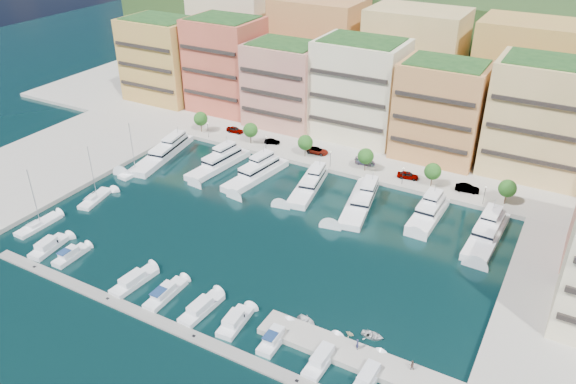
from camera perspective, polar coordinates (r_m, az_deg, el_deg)
name	(u,v)px	position (r m, az deg, el deg)	size (l,w,h in m)	color
ground	(262,233)	(112.04, -2.61, -4.17)	(400.00, 400.00, 0.00)	black
north_quay	(377,127)	(161.84, 8.99, 6.51)	(220.00, 64.00, 2.00)	#9E998E
west_quay	(20,178)	(146.25, -25.58, 1.26)	(34.00, 76.00, 2.00)	#9E998E
hillside	(427,81)	(205.02, 13.95, 10.93)	(240.00, 40.00, 58.00)	#1E3616
south_pontoon	(149,318)	(94.98, -13.93, -12.32)	(72.00, 2.20, 0.35)	gray
finger_pier	(359,361)	(86.39, 7.20, -16.63)	(32.00, 5.00, 2.00)	#9E998E
apartment_0	(163,59)	(180.09, -12.62, 13.02)	(22.00, 16.50, 24.80)	#C28847
apartment_1	(226,65)	(168.04, -6.36, 12.74)	(20.00, 16.50, 26.80)	#D25A46
apartment_2	(285,85)	(156.23, -0.30, 10.86)	(20.00, 15.50, 22.80)	tan
apartment_3	(359,89)	(148.86, 7.26, 10.29)	(22.00, 16.50, 25.80)	#F5E7BD
apartment_4	(441,111)	(141.19, 15.24, 7.99)	(20.00, 15.50, 23.80)	#C58549
apartment_5	(540,119)	(139.56, 24.26, 6.80)	(22.00, 16.50, 26.80)	#EABE7C
backblock_0	(236,38)	(191.10, -5.30, 15.34)	(26.00, 18.00, 30.00)	#F5E7BD
backblock_1	(318,50)	(176.42, 3.07, 14.24)	(26.00, 18.00, 30.00)	#C58549
backblock_2	(413,64)	(165.91, 12.61, 12.62)	(26.00, 18.00, 30.00)	#EABE7C
backblock_3	(525,80)	(160.40, 22.96, 10.44)	(26.00, 18.00, 30.00)	#C28847
tree_0	(201,119)	(154.92, -8.87, 7.36)	(3.80, 3.80, 5.65)	#473323
tree_1	(250,130)	(146.21, -3.83, 6.30)	(3.80, 3.80, 5.65)	#473323
tree_2	(305,143)	(138.81, 1.76, 5.05)	(3.80, 3.80, 5.65)	#473323
tree_3	(366,156)	(132.93, 7.90, 3.62)	(3.80, 3.80, 5.65)	#473323
tree_4	(433,171)	(128.78, 14.49, 2.04)	(3.80, 3.80, 5.65)	#473323
tree_5	(507,188)	(126.53, 21.40, 0.34)	(3.80, 3.80, 5.65)	#473323
lamppost_0	(208,128)	(151.29, -8.15, 6.50)	(0.30, 0.30, 4.20)	black
lamppost_1	(266,141)	(141.84, -2.27, 5.19)	(0.30, 0.30, 4.20)	black
lamppost_2	(330,156)	(134.16, 4.34, 3.64)	(0.30, 0.30, 4.20)	black
lamppost_3	(403,173)	(128.55, 11.60, 1.88)	(0.30, 0.30, 4.20)	black
lamppost_4	(485,192)	(125.29, 19.37, -0.03)	(0.30, 0.30, 4.20)	black
yacht_0	(165,152)	(145.71, -12.41, 4.04)	(8.54, 24.02, 7.30)	white
yacht_1	(220,163)	(137.89, -6.92, 2.99)	(6.49, 19.82, 7.30)	white
yacht_2	(258,172)	(132.27, -3.11, 2.02)	(7.21, 20.14, 7.30)	white
yacht_3	(309,184)	(126.98, 2.19, 0.81)	(7.50, 18.59, 7.30)	white
yacht_4	(361,201)	(121.62, 7.39, -0.88)	(8.35, 20.87, 7.30)	white
yacht_5	(429,212)	(120.07, 14.12, -1.96)	(5.09, 15.14, 7.30)	white
yacht_6	(487,232)	(116.75, 19.59, -3.84)	(5.61, 19.31, 7.30)	white
cruiser_0	(49,247)	(116.26, -23.14, -5.14)	(3.85, 8.51, 2.55)	white
cruiser_1	(71,256)	(112.14, -21.22, -6.04)	(2.53, 7.22, 2.66)	white
cruiser_3	(134,281)	(102.14, -15.37, -8.76)	(3.56, 9.40, 2.55)	white
cruiser_4	(165,294)	(98.11, -12.36, -10.10)	(2.68, 8.95, 2.66)	white
cruiser_5	(201,309)	(94.21, -8.79, -11.64)	(3.27, 8.98, 2.55)	white
cruiser_6	(235,322)	(91.18, -5.44, -13.03)	(3.42, 7.63, 2.55)	white
cruiser_7	(275,338)	(88.17, -1.35, -14.65)	(2.69, 7.62, 2.66)	white
cruiser_8	(323,358)	(85.50, 3.57, -16.48)	(2.73, 9.11, 2.55)	white
cruiser_9	(369,377)	(83.73, 8.21, -18.07)	(2.80, 8.78, 2.55)	white
sailboat_2	(135,172)	(138.92, -15.33, 1.95)	(3.41, 8.43, 13.20)	white
sailboat_1	(95,199)	(129.82, -19.00, -0.69)	(4.59, 9.53, 13.20)	white
sailboat_0	(38,226)	(124.35, -24.02, -3.13)	(2.94, 9.77, 13.20)	white
tender_1	(350,333)	(89.69, 6.30, -14.10)	(1.26, 1.46, 0.77)	beige
tender_2	(372,336)	(89.82, 8.58, -14.23)	(2.52, 3.53, 0.73)	silver
tender_0	(307,321)	(91.22, 1.92, -13.01)	(2.57, 3.61, 0.75)	silver
car_0	(235,130)	(154.24, -5.42, 6.31)	(1.93, 4.81, 1.64)	gray
car_1	(272,142)	(146.84, -1.62, 5.14)	(1.40, 4.02, 1.32)	gray
car_2	(318,151)	(141.66, 3.02, 4.22)	(2.55, 5.54, 1.54)	gray
car_3	(365,162)	(137.20, 7.84, 3.07)	(2.01, 4.96, 1.44)	gray
car_4	(408,175)	(132.31, 12.07, 1.68)	(1.95, 4.85, 1.65)	gray
car_5	(467,188)	(130.03, 17.75, 0.37)	(1.82, 5.22, 1.72)	gray
person_0	(357,344)	(85.95, 7.07, -15.09)	(0.68, 0.45, 1.86)	#25284B
person_1	(412,365)	(84.54, 12.47, -16.78)	(0.77, 0.60, 1.58)	brown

